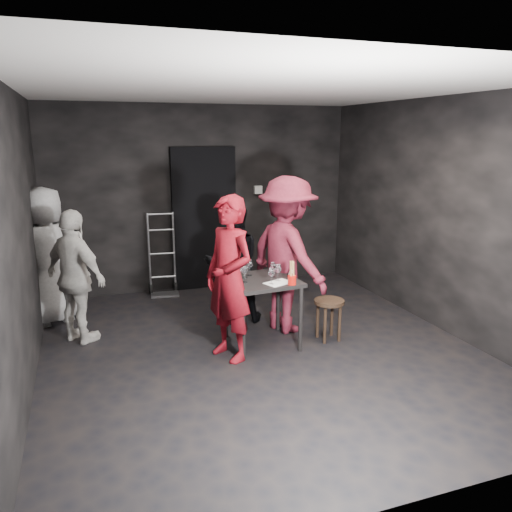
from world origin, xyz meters
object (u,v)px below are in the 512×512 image
object	(u,v)px
tasting_table	(262,288)
bystander_cream	(76,277)
woman_black	(233,265)
stool	(329,308)
hand_truck	(163,279)
bystander_grey	(47,248)
man_maroon	(288,239)
breadstick_cup	(292,273)
server_red	(229,268)
wine_bottle	(236,270)

from	to	relation	value
tasting_table	bystander_cream	xyz separation A→B (m)	(-1.90, 0.74, 0.10)
tasting_table	woman_black	distance (m)	0.81
tasting_table	stool	size ratio (longest dim) A/B	1.60
hand_truck	bystander_grey	world-z (taller)	bystander_grey
tasting_table	man_maroon	world-z (taller)	man_maroon
woman_black	breadstick_cup	size ratio (longest dim) A/B	5.33
server_red	bystander_cream	xyz separation A→B (m)	(-1.47, 0.95, -0.21)
bystander_grey	wine_bottle	size ratio (longest dim) A/B	5.89
woman_black	bystander_grey	distance (m)	2.24
stool	tasting_table	bearing A→B (deg)	169.84
breadstick_cup	stool	bearing A→B (deg)	16.50
bystander_cream	woman_black	bearing A→B (deg)	-126.91
tasting_table	bystander_grey	world-z (taller)	bystander_grey
server_red	breadstick_cup	xyz separation A→B (m)	(0.65, -0.09, -0.09)
stool	hand_truck	bearing A→B (deg)	123.08
woman_black	man_maroon	size ratio (longest dim) A/B	0.65
stool	wine_bottle	xyz separation A→B (m)	(-1.04, 0.14, 0.50)
bystander_cream	man_maroon	bearing A→B (deg)	-139.08
breadstick_cup	bystander_cream	bearing A→B (deg)	153.99
wine_bottle	breadstick_cup	world-z (taller)	wine_bottle
hand_truck	breadstick_cup	size ratio (longest dim) A/B	4.44
server_red	bystander_cream	world-z (taller)	server_red
hand_truck	breadstick_cup	bearing A→B (deg)	-61.68
bystander_cream	wine_bottle	bearing A→B (deg)	-153.29
server_red	bystander_cream	distance (m)	1.76
stool	man_maroon	world-z (taller)	man_maroon
hand_truck	bystander_cream	size ratio (longest dim) A/B	0.80
tasting_table	wine_bottle	world-z (taller)	wine_bottle
tasting_table	wine_bottle	distance (m)	0.36
bystander_grey	bystander_cream	bearing A→B (deg)	86.44
server_red	tasting_table	bearing A→B (deg)	91.02
woman_black	bystander_cream	distance (m)	1.82
server_red	breadstick_cup	size ratio (longest dim) A/B	7.15
hand_truck	server_red	size ratio (longest dim) A/B	0.62
stool	wine_bottle	bearing A→B (deg)	172.24
tasting_table	woman_black	bearing A→B (deg)	96.08
hand_truck	wine_bottle	size ratio (longest dim) A/B	3.74
woman_black	wine_bottle	size ratio (longest dim) A/B	4.49
server_red	man_maroon	xyz separation A→B (m)	(0.85, 0.52, 0.14)
bystander_cream	wine_bottle	size ratio (longest dim) A/B	4.68
man_maroon	bystander_cream	distance (m)	2.39
woman_black	bystander_grey	bearing A→B (deg)	-9.63
stool	woman_black	size ratio (longest dim) A/B	0.33
man_maroon	breadstick_cup	distance (m)	0.68
man_maroon	bystander_grey	world-z (taller)	man_maroon
hand_truck	woman_black	size ratio (longest dim) A/B	0.83
server_red	wine_bottle	distance (m)	0.27
hand_truck	server_red	xyz separation A→B (m)	(0.32, -2.36, 0.74)
man_maroon	bystander_grey	xyz separation A→B (m)	(-2.64, 1.15, -0.16)
stool	man_maroon	distance (m)	0.92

